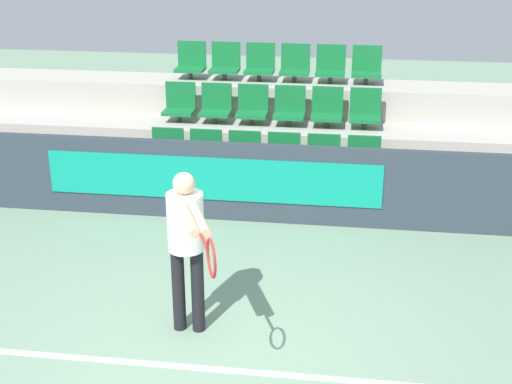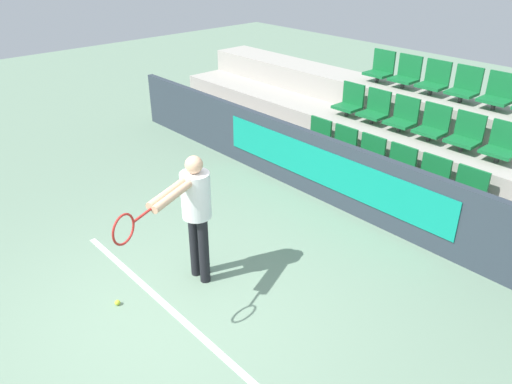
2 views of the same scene
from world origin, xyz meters
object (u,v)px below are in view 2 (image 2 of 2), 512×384
(stadium_chair_16, at_px, (498,94))
(stadium_chair_14, at_px, (434,80))
(stadium_chair_0, at_px, (317,137))
(stadium_chair_13, at_px, (406,74))
(tennis_player, at_px, (193,207))
(stadium_chair_3, at_px, (399,167))
(stadium_chair_7, at_px, (375,109))
(stadium_chair_9, at_px, (433,125))
(stadium_chair_2, at_px, (369,156))
(stadium_chair_6, at_px, (350,102))
(stadium_chair_12, at_px, (381,68))
(stadium_chair_5, at_px, (467,192))
(stadium_chair_10, at_px, (466,135))
(stadium_chair_1, at_px, (342,146))
(stadium_chair_15, at_px, (465,87))
(stadium_chair_11, at_px, (502,145))
(stadium_chair_8, at_px, (403,117))
(stadium_chair_4, at_px, (431,178))
(tennis_ball, at_px, (117,303))

(stadium_chair_16, bearing_deg, stadium_chair_14, 180.00)
(stadium_chair_0, relative_size, stadium_chair_13, 1.00)
(tennis_player, bearing_deg, stadium_chair_0, 85.18)
(stadium_chair_3, height_order, stadium_chair_7, stadium_chair_7)
(stadium_chair_9, bearing_deg, stadium_chair_3, -90.00)
(stadium_chair_2, height_order, stadium_chair_14, stadium_chair_14)
(stadium_chair_6, xyz_separation_m, stadium_chair_12, (0.00, 0.86, 0.47))
(stadium_chair_3, bearing_deg, stadium_chair_5, 0.00)
(stadium_chair_10, distance_m, stadium_chair_13, 1.95)
(stadium_chair_0, bearing_deg, stadium_chair_6, 90.00)
(stadium_chair_1, height_order, tennis_player, tennis_player)
(stadium_chair_6, height_order, stadium_chair_12, stadium_chair_12)
(stadium_chair_15, bearing_deg, stadium_chair_1, -123.25)
(stadium_chair_5, bearing_deg, stadium_chair_11, 90.00)
(stadium_chair_3, distance_m, stadium_chair_9, 0.98)
(stadium_chair_8, bearing_deg, stadium_chair_13, 123.25)
(stadium_chair_9, bearing_deg, stadium_chair_8, 180.00)
(stadium_chair_5, distance_m, stadium_chair_15, 2.26)
(stadium_chair_5, xyz_separation_m, stadium_chair_10, (-0.56, 0.86, 0.47))
(stadium_chair_5, height_order, stadium_chair_15, stadium_chair_15)
(stadium_chair_4, distance_m, stadium_chair_5, 0.56)
(stadium_chair_1, relative_size, stadium_chair_15, 1.00)
(stadium_chair_1, height_order, stadium_chair_13, stadium_chair_13)
(stadium_chair_12, relative_size, stadium_chair_15, 1.00)
(stadium_chair_0, distance_m, stadium_chair_5, 2.81)
(stadium_chair_1, distance_m, stadium_chair_12, 2.04)
(stadium_chair_4, xyz_separation_m, stadium_chair_9, (-0.56, 0.86, 0.47))
(stadium_chair_10, xyz_separation_m, stadium_chair_12, (-2.25, 0.86, 0.47))
(stadium_chair_9, xyz_separation_m, stadium_chair_15, (0.00, 0.86, 0.47))
(stadium_chair_11, bearing_deg, tennis_player, -111.49)
(stadium_chair_15, bearing_deg, stadium_chair_5, -56.75)
(stadium_chair_2, bearing_deg, stadium_chair_11, 26.95)
(stadium_chair_1, relative_size, stadium_chair_5, 1.00)
(stadium_chair_3, bearing_deg, stadium_chair_6, 153.05)
(stadium_chair_1, bearing_deg, stadium_chair_0, 180.00)
(stadium_chair_10, xyz_separation_m, stadium_chair_13, (-1.69, 0.86, 0.47))
(stadium_chair_12, bearing_deg, tennis_player, -77.93)
(stadium_chair_0, height_order, stadium_chair_12, stadium_chair_12)
(stadium_chair_2, bearing_deg, stadium_chair_3, 0.00)
(stadium_chair_11, bearing_deg, stadium_chair_7, 180.00)
(stadium_chair_7, distance_m, stadium_chair_16, 1.95)
(stadium_chair_10, bearing_deg, stadium_chair_1, -153.05)
(stadium_chair_4, distance_m, stadium_chair_10, 0.98)
(stadium_chair_8, xyz_separation_m, tennis_player, (-0.02, -4.33, -0.12))
(stadium_chair_0, distance_m, stadium_chair_4, 2.25)
(stadium_chair_12, height_order, tennis_ball, stadium_chair_12)
(stadium_chair_7, relative_size, stadium_chair_9, 1.00)
(stadium_chair_10, bearing_deg, stadium_chair_16, 90.00)
(stadium_chair_10, distance_m, stadium_chair_15, 1.13)
(stadium_chair_4, xyz_separation_m, stadium_chair_10, (0.00, 0.86, 0.47))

